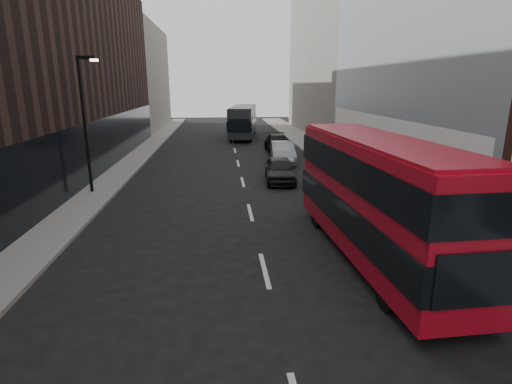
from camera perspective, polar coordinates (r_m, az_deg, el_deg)
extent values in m
cube|color=slate|center=(30.48, 11.78, 4.05)|extent=(3.00, 80.00, 0.15)
cube|color=slate|center=(29.92, -18.00, 3.43)|extent=(2.00, 80.00, 0.15)
cube|color=#A5AAB0|center=(28.08, 24.02, 22.60)|extent=(5.00, 22.00, 20.00)
cube|color=silver|center=(27.03, 17.79, 6.19)|extent=(0.35, 21.00, 3.80)
cube|color=slate|center=(49.42, 10.42, 18.65)|extent=(5.00, 24.00, 18.00)
cube|color=black|center=(35.14, -22.95, 16.01)|extent=(5.00, 24.00, 14.00)
cube|color=slate|center=(56.54, -16.14, 15.30)|extent=(5.00, 20.00, 13.00)
cylinder|color=black|center=(22.80, -23.24, 8.61)|extent=(0.16, 0.16, 7.00)
cube|color=black|center=(22.62, -23.16, 17.24)|extent=(0.90, 0.15, 0.18)
cube|color=#FFF2CC|center=(22.50, -22.11, 17.05)|extent=(0.35, 0.22, 0.12)
cube|color=#A20A1A|center=(13.77, 16.83, -0.54)|extent=(2.75, 10.15, 3.66)
cube|color=black|center=(13.94, 16.64, -2.90)|extent=(2.87, 10.20, 1.01)
cube|color=black|center=(13.55, 17.13, 3.37)|extent=(2.87, 10.20, 1.01)
cube|color=black|center=(9.85, 28.92, -10.99)|extent=(1.94, 0.17, 1.28)
cube|color=black|center=(18.45, 10.30, 2.28)|extent=(1.94, 0.17, 1.28)
cube|color=#A20A1A|center=(13.41, 17.43, 7.12)|extent=(2.64, 9.74, 0.12)
cylinder|color=black|center=(16.81, 8.79, -3.45)|extent=(0.32, 0.93, 0.91)
cylinder|color=black|center=(17.46, 15.05, -3.09)|extent=(0.32, 0.93, 0.91)
cylinder|color=black|center=(11.30, 18.27, -13.68)|extent=(0.32, 0.93, 0.91)
cylinder|color=black|center=(12.26, 26.84, -12.26)|extent=(0.32, 0.93, 0.91)
cube|color=black|center=(45.19, -1.86, 10.17)|extent=(3.78, 10.75, 2.96)
cube|color=black|center=(45.21, -1.86, 9.93)|extent=(3.91, 10.81, 1.05)
cube|color=black|center=(39.95, -2.44, 9.44)|extent=(2.02, 0.35, 1.34)
cube|color=black|center=(50.46, -1.40, 10.63)|extent=(2.02, 0.35, 1.34)
cube|color=black|center=(45.09, -1.87, 12.08)|extent=(3.63, 10.32, 0.12)
cylinder|color=black|center=(48.75, -2.78, 8.88)|extent=(0.41, 0.99, 0.96)
cylinder|color=black|center=(48.61, -0.30, 8.88)|extent=(0.41, 0.99, 0.96)
cylinder|color=black|center=(42.10, -3.62, 7.88)|extent=(0.41, 0.99, 0.96)
cylinder|color=black|center=(41.93, -0.75, 7.88)|extent=(0.41, 0.99, 0.96)
imported|color=black|center=(24.41, 3.45, 3.24)|extent=(2.07, 4.48, 1.49)
imported|color=gray|center=(30.33, 3.83, 5.66)|extent=(2.04, 4.91, 1.58)
imported|color=black|center=(35.29, 3.22, 6.94)|extent=(2.13, 5.19, 1.51)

